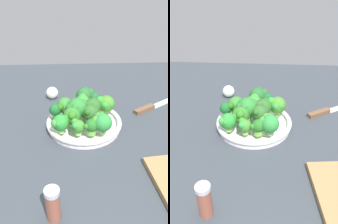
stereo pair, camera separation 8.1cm
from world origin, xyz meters
TOP-DOWN VIEW (x-y plane):
  - ground_plane at (0.00, 0.00)cm, footprint 130.00×130.00cm
  - bowl at (1.44, 1.94)cm, footprint 26.19×26.19cm
  - broccoli_floret_0 at (-2.05, 5.98)cm, footprint 6.32×5.86cm
  - broccoli_floret_1 at (-5.61, 9.72)cm, footprint 5.30×5.68cm
  - broccoli_floret_2 at (-6.25, -3.25)cm, footprint 6.48×6.42cm
  - broccoli_floret_3 at (4.13, 8.08)cm, footprint 6.15×6.42cm
  - broccoli_floret_4 at (1.30, 4.28)cm, footprint 6.83×7.28cm
  - broccoli_floret_5 at (10.82, -2.29)cm, footprint 4.27×4.65cm
  - broccoli_floret_6 at (3.22, -0.93)cm, footprint 6.50×6.13cm
  - broccoli_floret_7 at (-6.97, 0.26)cm, footprint 4.23×4.51cm
  - broccoli_floret_8 at (1.78, 11.36)cm, footprint 4.60×4.97cm
  - broccoli_floret_9 at (6.18, 2.29)cm, footprint 6.18×5.56cm
  - broccoli_floret_10 at (-0.60, -0.36)cm, footprint 6.16×5.48cm
  - broccoli_floret_11 at (4.22, -5.91)cm, footprint 6.07×6.63cm
  - broccoli_floret_12 at (11.98, 1.01)cm, footprint 6.60×7.07cm
  - broccoli_floret_13 at (-6.90, 4.42)cm, footprint 4.27×4.26cm
  - knife at (13.42, -26.17)cm, footprint 16.06×23.87cm
  - garlic_bulb at (23.39, 14.35)cm, footprint 5.05×5.05cm
  - pepper_shaker at (-33.92, 10.44)cm, footprint 3.40×3.40cm

SIDE VIEW (x-z plane):
  - ground_plane at x=0.00cm, z-range -2.50..0.00cm
  - knife at x=13.42cm, z-range -0.20..1.30cm
  - bowl at x=1.44cm, z-range 0.03..3.01cm
  - garlic_bulb at x=23.39cm, z-range 0.00..5.05cm
  - pepper_shaker at x=-33.92cm, z-range 0.05..8.98cm
  - broccoli_floret_7 at x=-6.97cm, z-range 3.30..8.65cm
  - broccoli_floret_13 at x=-6.90cm, z-range 3.44..8.77cm
  - broccoli_floret_5 at x=10.82cm, z-range 3.46..8.89cm
  - broccoli_floret_1 at x=-5.61cm, z-range 3.44..9.65cm
  - broccoli_floret_0 at x=-2.05cm, z-range 3.49..10.14cm
  - broccoli_floret_8 at x=1.78cm, z-range 3.83..10.11cm
  - broccoli_floret_10 at x=-0.60cm, z-range 3.65..10.32cm
  - broccoli_floret_2 at x=-6.25cm, z-range 3.63..10.41cm
  - broccoli_floret_12 at x=11.98cm, z-range 3.60..10.68cm
  - broccoli_floret_6 at x=3.22cm, z-range 3.69..10.66cm
  - broccoli_floret_9 at x=6.18cm, z-range 3.73..10.69cm
  - broccoli_floret_3 at x=4.13cm, z-range 3.71..10.79cm
  - broccoli_floret_11 at x=4.22cm, z-range 3.73..10.97cm
  - broccoli_floret_4 at x=1.30cm, z-range 3.74..11.92cm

